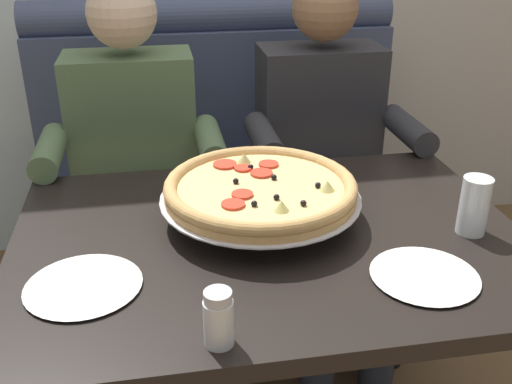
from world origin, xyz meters
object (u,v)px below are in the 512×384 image
at_px(shaker_parmesan, 219,322).
at_px(dining_table, 269,272).
at_px(booth_bench, 224,203).
at_px(pizza, 261,189).
at_px(drinking_glass, 474,209).
at_px(plate_near_right, 83,283).
at_px(diner_right, 326,147).
at_px(diner_left, 134,160).
at_px(plate_near_left, 425,273).

bearing_deg(shaker_parmesan, dining_table, 65.87).
xyz_separation_m(booth_bench, dining_table, (0.00, -0.88, 0.26)).
xyz_separation_m(dining_table, pizza, (-0.01, 0.08, 0.18)).
relative_size(pizza, drinking_glass, 3.50).
relative_size(shaker_parmesan, drinking_glass, 0.78).
xyz_separation_m(booth_bench, plate_near_right, (-0.40, -1.02, 0.37)).
height_order(diner_right, drinking_glass, diner_right).
bearing_deg(diner_left, diner_right, 0.00).
xyz_separation_m(dining_table, shaker_parmesan, (-0.16, -0.35, 0.15)).
bearing_deg(pizza, booth_bench, 89.49).
bearing_deg(diner_right, drinking_glass, -78.39).
relative_size(plate_near_left, plate_near_right, 0.95).
distance_m(pizza, plate_near_right, 0.45).
bearing_deg(plate_near_left, diner_right, 87.29).
bearing_deg(plate_near_left, diner_left, 124.77).
height_order(pizza, shaker_parmesan, pizza).
bearing_deg(diner_right, shaker_parmesan, -115.87).
height_order(pizza, plate_near_left, pizza).
height_order(booth_bench, dining_table, booth_bench).
bearing_deg(shaker_parmesan, plate_near_left, 16.40).
bearing_deg(pizza, plate_near_left, -47.36).
xyz_separation_m(diner_right, pizza, (-0.32, -0.54, 0.12)).
distance_m(diner_right, plate_near_right, 1.04).
xyz_separation_m(pizza, plate_near_right, (-0.39, -0.22, -0.07)).
distance_m(diner_right, drinking_glass, 0.71).
height_order(diner_left, pizza, diner_left).
distance_m(booth_bench, shaker_parmesan, 1.31).
height_order(plate_near_left, drinking_glass, drinking_glass).
xyz_separation_m(shaker_parmesan, plate_near_right, (-0.24, 0.21, -0.03)).
xyz_separation_m(diner_left, drinking_glass, (0.76, -0.69, 0.11)).
xyz_separation_m(booth_bench, diner_right, (0.31, -0.27, 0.31)).
distance_m(booth_bench, drinking_glass, 1.13).
height_order(diner_left, plate_near_right, diner_left).
bearing_deg(plate_near_right, shaker_parmesan, -40.82).
distance_m(pizza, drinking_glass, 0.48).
distance_m(booth_bench, plate_near_right, 1.16).
bearing_deg(booth_bench, plate_near_right, -111.27).
bearing_deg(plate_near_right, booth_bench, 68.73).
distance_m(diner_right, plate_near_left, 0.84).
distance_m(diner_right, pizza, 0.64).
xyz_separation_m(pizza, drinking_glass, (0.46, -0.15, -0.02)).
bearing_deg(booth_bench, dining_table, -90.00).
bearing_deg(drinking_glass, booth_bench, 115.43).
relative_size(shaker_parmesan, plate_near_right, 0.46).
height_order(booth_bench, drinking_glass, booth_bench).
relative_size(booth_bench, dining_table, 1.20).
xyz_separation_m(diner_right, plate_near_left, (-0.04, -0.84, 0.06)).
relative_size(dining_table, pizza, 2.45).
relative_size(diner_right, drinking_glass, 9.46).
bearing_deg(shaker_parmesan, pizza, 70.73).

